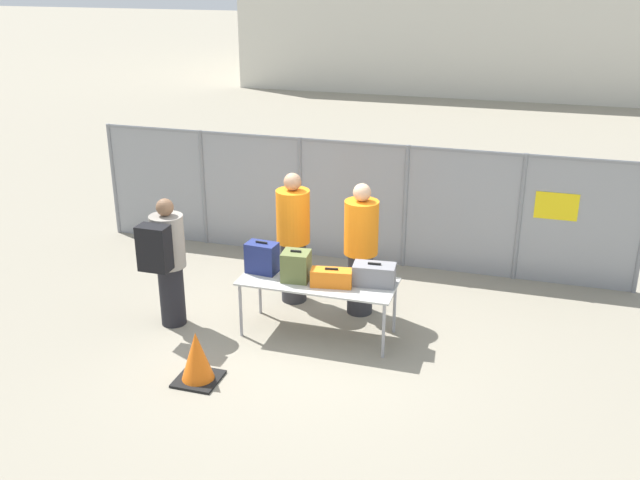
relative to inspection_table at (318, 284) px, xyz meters
The scene contains 13 objects.
ground_plane 0.74m from the inspection_table, 159.44° to the right, with size 120.00×120.00×0.00m, color gray.
fence_section 2.54m from the inspection_table, 94.60° to the left, with size 8.51×0.07×1.93m.
inspection_table is the anchor object (origin of this frame).
suitcase_navy 0.80m from the inspection_table, behind, with size 0.41×0.27×0.42m.
suitcase_olive 0.36m from the inspection_table, 168.53° to the right, with size 0.36×0.32×0.40m.
suitcase_orange 0.27m from the inspection_table, 24.86° to the right, with size 0.53×0.28×0.24m.
suitcase_grey 0.72m from the inspection_table, ahead, with size 0.54×0.32×0.29m.
traveler_hooded 1.95m from the inspection_table, 169.97° to the right, with size 0.43×0.66×1.72m.
security_worker_near 0.87m from the inspection_table, 64.61° to the left, with size 0.45×0.45×1.82m.
security_worker_far 1.08m from the inspection_table, 125.84° to the left, with size 0.46×0.46×1.85m.
utility_trailer 4.20m from the inspection_table, 67.25° to the left, with size 4.10×1.87×0.72m.
distant_hangar 23.64m from the inspection_table, 92.32° to the left, with size 15.07×12.01×5.68m.
traffic_cone 1.79m from the inspection_table, 124.37° to the right, with size 0.49×0.49×0.61m.
Camera 1 is at (2.61, -7.63, 4.45)m, focal length 40.00 mm.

